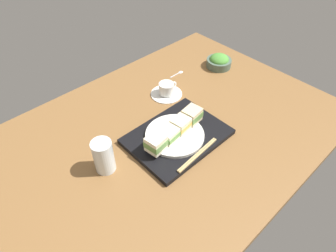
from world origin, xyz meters
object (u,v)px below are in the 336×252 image
(sandwich_plate, at_px, (175,135))
(teaspoon, at_px, (179,72))
(sandwich_inner_near, at_px, (169,134))
(sandwich_farmost, at_px, (192,115))
(chopsticks_pair, at_px, (198,155))
(sandwich_inner_far, at_px, (181,124))
(sandwich_nearmost, at_px, (156,143))
(drinking_glass, at_px, (104,156))
(salad_bowl, at_px, (219,61))
(coffee_cup, at_px, (167,90))

(sandwich_plate, bearing_deg, teaspoon, 43.07)
(sandwich_plate, distance_m, teaspoon, 0.46)
(sandwich_inner_near, bearing_deg, sandwich_farmost, 4.74)
(teaspoon, bearing_deg, chopsticks_pair, -127.91)
(sandwich_inner_far, height_order, sandwich_farmost, sandwich_farmost)
(sandwich_inner_near, bearing_deg, sandwich_nearmost, -175.26)
(sandwich_inner_far, relative_size, drinking_glass, 0.61)
(sandwich_nearmost, distance_m, drinking_glass, 0.19)
(sandwich_inner_near, bearing_deg, chopsticks_pair, -77.26)
(sandwich_inner_near, height_order, sandwich_inner_far, sandwich_inner_far)
(sandwich_plate, relative_size, teaspoon, 2.64)
(sandwich_inner_near, distance_m, sandwich_farmost, 0.14)
(salad_bowl, relative_size, coffee_cup, 0.87)
(sandwich_inner_far, bearing_deg, sandwich_plate, -175.26)
(sandwich_inner_near, distance_m, drinking_glass, 0.25)
(sandwich_farmost, bearing_deg, sandwich_nearmost, -175.26)
(sandwich_inner_far, distance_m, teaspoon, 0.44)
(salad_bowl, distance_m, chopsticks_pair, 0.64)
(sandwich_inner_far, relative_size, sandwich_farmost, 1.04)
(coffee_cup, relative_size, drinking_glass, 1.11)
(sandwich_inner_far, xyz_separation_m, drinking_glass, (-0.31, 0.06, 0.01))
(sandwich_plate, bearing_deg, sandwich_nearmost, -175.26)
(teaspoon, bearing_deg, drinking_glass, -157.96)
(sandwich_nearmost, relative_size, sandwich_inner_far, 0.95)
(coffee_cup, bearing_deg, chopsticks_pair, -116.68)
(sandwich_inner_far, xyz_separation_m, coffee_cup, (0.14, 0.23, -0.04))
(sandwich_inner_far, xyz_separation_m, chopsticks_pair, (-0.04, -0.13, -0.04))
(sandwich_inner_near, xyz_separation_m, coffee_cup, (0.21, 0.24, -0.03))
(chopsticks_pair, bearing_deg, teaspoon, 52.09)
(sandwich_inner_far, relative_size, chopsticks_pair, 0.37)
(salad_bowl, bearing_deg, sandwich_inner_far, -156.25)
(chopsticks_pair, bearing_deg, drinking_glass, 144.15)
(salad_bowl, distance_m, drinking_glass, 0.82)
(sandwich_nearmost, height_order, sandwich_inner_near, sandwich_nearmost)
(coffee_cup, bearing_deg, sandwich_nearmost, -138.84)
(chopsticks_pair, bearing_deg, sandwich_nearmost, 129.28)
(sandwich_inner_near, xyz_separation_m, chopsticks_pair, (0.03, -0.12, -0.03))
(chopsticks_pair, relative_size, coffee_cup, 1.47)
(sandwich_plate, height_order, teaspoon, sandwich_plate)
(chopsticks_pair, distance_m, coffee_cup, 0.40)
(drinking_glass, xyz_separation_m, teaspoon, (0.61, 0.25, -0.06))
(sandwich_farmost, bearing_deg, sandwich_inner_far, -175.26)
(sandwich_farmost, xyz_separation_m, coffee_cup, (0.07, 0.22, -0.04))
(sandwich_plate, relative_size, sandwich_nearmost, 3.03)
(salad_bowl, bearing_deg, sandwich_plate, -157.36)
(sandwich_farmost, bearing_deg, sandwich_plate, -175.26)
(coffee_cup, bearing_deg, teaspoon, 26.78)
(teaspoon, bearing_deg, sandwich_farmost, -127.46)
(sandwich_farmost, xyz_separation_m, teaspoon, (0.23, 0.31, -0.06))
(salad_bowl, bearing_deg, sandwich_farmost, -153.57)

